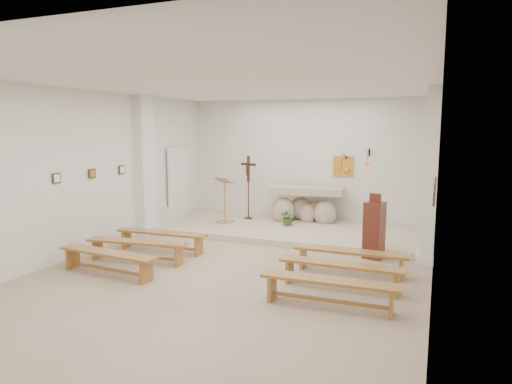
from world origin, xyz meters
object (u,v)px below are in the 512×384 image
at_px(lectern, 224,200).
at_px(bench_left_second, 137,246).
at_px(bench_left_front, 161,237).
at_px(donation_pedestal, 374,230).
at_px(bench_left_third, 108,258).
at_px(altar, 305,206).
at_px(crucifix_stand, 248,183).
at_px(bench_right_third, 329,286).
at_px(bench_right_second, 341,270).
at_px(bench_right_front, 351,256).

bearing_deg(lectern, bench_left_second, -80.52).
bearing_deg(bench_left_front, bench_left_second, -92.10).
height_order(donation_pedestal, bench_left_third, donation_pedestal).
relative_size(bench_left_front, bench_left_second, 0.99).
height_order(altar, lectern, lectern).
bearing_deg(lectern, crucifix_stand, 75.44).
height_order(altar, bench_left_second, altar).
distance_m(bench_left_front, bench_left_third, 1.76).
xyz_separation_m(crucifix_stand, bench_right_third, (3.50, -5.17, -0.85)).
bearing_deg(crucifix_stand, lectern, -96.26).
height_order(altar, bench_right_second, altar).
relative_size(donation_pedestal, bench_right_second, 0.65).
bearing_deg(bench_right_second, bench_right_third, -89.00).
bearing_deg(bench_right_front, altar, 117.64).
distance_m(bench_right_front, bench_left_third, 4.50).
relative_size(donation_pedestal, bench_right_front, 0.65).
bearing_deg(bench_left_third, bench_right_front, 28.24).
height_order(altar, bench_right_third, altar).
distance_m(altar, bench_left_front, 4.32).
bearing_deg(altar, donation_pedestal, -55.14).
bearing_deg(lectern, bench_right_second, -28.94).
xyz_separation_m(bench_left_second, bench_right_second, (4.14, -0.00, 0.00)).
relative_size(lectern, bench_right_front, 0.60).
bearing_deg(donation_pedestal, crucifix_stand, 163.99).
bearing_deg(bench_left_third, altar, 73.18).
bearing_deg(bench_right_front, bench_right_second, -89.86).
height_order(donation_pedestal, bench_right_third, donation_pedestal).
bearing_deg(altar, bench_right_third, -77.00).
relative_size(bench_left_front, bench_left_third, 0.99).
xyz_separation_m(bench_left_second, bench_right_third, (4.14, -0.88, 0.00)).
distance_m(altar, bench_left_third, 5.91).
bearing_deg(bench_left_front, altar, 57.14).
height_order(crucifix_stand, bench_right_third, crucifix_stand).
distance_m(lectern, bench_right_third, 5.92).
xyz_separation_m(lectern, bench_right_third, (3.89, -4.44, -0.44)).
distance_m(bench_left_second, bench_left_third, 0.88).
distance_m(altar, bench_right_front, 4.19).
xyz_separation_m(crucifix_stand, bench_left_second, (-0.64, -4.29, -0.85)).
bearing_deg(bench_left_second, crucifix_stand, 74.24).
xyz_separation_m(bench_right_front, bench_left_third, (-4.14, -1.76, 0.00)).
bearing_deg(donation_pedestal, bench_left_second, -140.31).
bearing_deg(bench_right_second, lectern, 138.58).
relative_size(altar, bench_right_second, 0.99).
xyz_separation_m(bench_left_second, bench_left_third, (0.00, -0.88, 0.00)).
bearing_deg(donation_pedestal, bench_right_front, -87.97).
bearing_deg(donation_pedestal, lectern, 174.86).
relative_size(altar, crucifix_stand, 1.18).
bearing_deg(crucifix_stand, bench_right_third, -34.13).
bearing_deg(altar, bench_left_front, -127.19).
height_order(crucifix_stand, bench_right_front, crucifix_stand).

